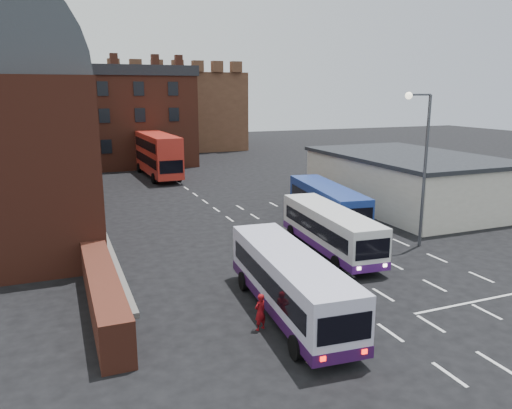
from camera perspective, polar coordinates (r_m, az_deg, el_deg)
name	(u,v)px	position (r m, az deg, el deg)	size (l,w,h in m)	color
ground	(337,295)	(23.84, 9.23, -10.17)	(180.00, 180.00, 0.00)	black
forecourt_wall	(104,294)	(22.31, -17.03, -9.73)	(1.20, 10.00, 1.80)	#602B1E
cream_building	(407,180)	(42.72, 16.88, 2.74)	(10.40, 16.40, 4.25)	beige
brick_terrace	(101,122)	(64.99, -17.32, 8.98)	(22.00, 10.00, 11.00)	brown
castle_keep	(164,111)	(86.51, -10.51, 10.50)	(22.00, 22.00, 12.00)	brown
bus_white_outbound	(290,279)	(21.11, 3.86, -8.50)	(3.06, 9.96, 2.68)	silver
bus_white_inbound	(330,227)	(29.33, 8.47, -2.57)	(2.93, 9.59, 2.58)	silver
bus_blue	(327,202)	(35.66, 8.11, 0.34)	(3.64, 10.18, 2.72)	navy
bus_red_double	(158,154)	(55.59, -11.17, 5.64)	(3.21, 11.84, 4.71)	red
street_lamp	(422,156)	(30.83, 18.42, 5.30)	(1.88, 0.41, 9.20)	#45474D
pedestrian_red	(260,312)	(20.10, 0.48, -12.17)	(0.55, 0.36, 1.51)	maroon
pedestrian_beige	(311,343)	(18.03, 6.36, -15.46)	(0.71, 0.55, 1.46)	tan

